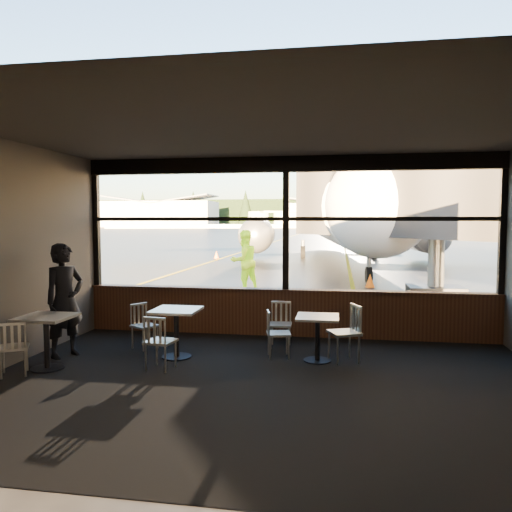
% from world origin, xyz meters
% --- Properties ---
extents(ground_plane, '(520.00, 520.00, 0.00)m').
position_xyz_m(ground_plane, '(0.00, 120.00, 0.00)').
color(ground_plane, black).
rests_on(ground_plane, ground).
extents(carpet_floor, '(8.00, 6.00, 0.01)m').
position_xyz_m(carpet_floor, '(0.00, -3.00, 0.01)').
color(carpet_floor, black).
rests_on(carpet_floor, ground).
extents(ceiling, '(8.00, 6.00, 0.04)m').
position_xyz_m(ceiling, '(0.00, -3.00, 3.50)').
color(ceiling, '#38332D').
rests_on(ceiling, ground).
extents(wall_back, '(8.00, 0.04, 3.50)m').
position_xyz_m(wall_back, '(0.00, -6.00, 1.75)').
color(wall_back, '#514941').
rests_on(wall_back, ground).
extents(window_sill, '(8.00, 0.28, 0.90)m').
position_xyz_m(window_sill, '(0.00, 0.00, 0.45)').
color(window_sill, '#4E2917').
rests_on(window_sill, ground).
extents(window_header, '(8.00, 0.18, 0.30)m').
position_xyz_m(window_header, '(0.00, 0.00, 3.35)').
color(window_header, black).
rests_on(window_header, ground).
extents(mullion_left, '(0.12, 0.12, 2.60)m').
position_xyz_m(mullion_left, '(-3.95, 0.00, 2.20)').
color(mullion_left, black).
rests_on(mullion_left, ground).
extents(mullion_centre, '(0.12, 0.12, 2.60)m').
position_xyz_m(mullion_centre, '(0.00, 0.00, 2.20)').
color(mullion_centre, black).
rests_on(mullion_centre, ground).
extents(mullion_right, '(0.12, 0.12, 2.60)m').
position_xyz_m(mullion_right, '(3.95, 0.00, 2.20)').
color(mullion_right, black).
rests_on(mullion_right, ground).
extents(window_transom, '(8.00, 0.10, 0.08)m').
position_xyz_m(window_transom, '(0.00, 0.00, 2.30)').
color(window_transom, black).
rests_on(window_transom, ground).
extents(airliner, '(30.93, 35.96, 10.23)m').
position_xyz_m(airliner, '(1.06, 20.13, 5.11)').
color(airliner, white).
rests_on(airliner, ground_plane).
extents(jet_bridge, '(9.62, 11.75, 5.13)m').
position_xyz_m(jet_bridge, '(3.60, 5.50, 2.56)').
color(jet_bridge, '#2B2B2D').
rests_on(jet_bridge, ground_plane).
extents(cafe_table_near, '(0.67, 0.67, 0.74)m').
position_xyz_m(cafe_table_near, '(0.70, -1.72, 0.37)').
color(cafe_table_near, gray).
rests_on(cafe_table_near, carpet_floor).
extents(cafe_table_mid, '(0.74, 0.74, 0.82)m').
position_xyz_m(cafe_table_mid, '(-1.61, -1.89, 0.41)').
color(cafe_table_mid, '#A9A29B').
rests_on(cafe_table_mid, carpet_floor).
extents(cafe_table_left, '(0.75, 0.75, 0.83)m').
position_xyz_m(cafe_table_left, '(-3.34, -2.83, 0.41)').
color(cafe_table_left, '#A5A198').
rests_on(cafe_table_left, carpet_floor).
extents(chair_near_e, '(0.66, 0.66, 0.93)m').
position_xyz_m(chair_near_e, '(1.12, -1.68, 0.47)').
color(chair_near_e, beige).
rests_on(chair_near_e, carpet_floor).
extents(chair_near_w, '(0.52, 0.52, 0.79)m').
position_xyz_m(chair_near_w, '(0.06, -1.61, 0.40)').
color(chair_near_w, beige).
rests_on(chair_near_w, carpet_floor).
extents(chair_near_n, '(0.46, 0.46, 0.82)m').
position_xyz_m(chair_near_n, '(0.01, -0.95, 0.41)').
color(chair_near_n, beige).
rests_on(chair_near_n, carpet_floor).
extents(chair_mid_s, '(0.53, 0.53, 0.85)m').
position_xyz_m(chair_mid_s, '(-1.63, -2.55, 0.42)').
color(chair_mid_s, '#B4AFA2').
rests_on(chair_mid_s, carpet_floor).
extents(chair_mid_w, '(0.60, 0.60, 0.80)m').
position_xyz_m(chair_mid_w, '(-2.35, -1.41, 0.40)').
color(chair_mid_w, '#A9A599').
rests_on(chair_mid_w, carpet_floor).
extents(chair_left_s, '(0.61, 0.61, 0.82)m').
position_xyz_m(chair_left_s, '(-3.64, -3.19, 0.41)').
color(chair_left_s, '#B1AC9F').
rests_on(chair_left_s, carpet_floor).
extents(passenger, '(0.72, 0.82, 1.89)m').
position_xyz_m(passenger, '(-3.45, -2.12, 0.95)').
color(passenger, black).
rests_on(passenger, carpet_floor).
extents(ground_crew, '(1.21, 1.20, 1.98)m').
position_xyz_m(ground_crew, '(-1.95, 5.84, 0.99)').
color(ground_crew, '#BFF219').
rests_on(ground_crew, ground_plane).
extents(cone_nose, '(0.33, 0.33, 0.45)m').
position_xyz_m(cone_nose, '(2.08, 7.67, 0.23)').
color(cone_nose, orange).
rests_on(cone_nose, ground_plane).
extents(cone_wing, '(0.31, 0.31, 0.44)m').
position_xyz_m(cone_wing, '(-6.35, 19.81, 0.22)').
color(cone_wing, '#EA3B07').
rests_on(cone_wing, ground_plane).
extents(hangar_left, '(45.00, 18.00, 11.00)m').
position_xyz_m(hangar_left, '(-70.00, 180.00, 5.50)').
color(hangar_left, silver).
rests_on(hangar_left, ground_plane).
extents(hangar_mid, '(38.00, 15.00, 10.00)m').
position_xyz_m(hangar_mid, '(0.00, 185.00, 5.00)').
color(hangar_mid, silver).
rests_on(hangar_mid, ground_plane).
extents(hangar_right, '(50.00, 20.00, 12.00)m').
position_xyz_m(hangar_right, '(60.00, 178.00, 6.00)').
color(hangar_right, silver).
rests_on(hangar_right, ground_plane).
extents(fuel_tank_a, '(8.00, 8.00, 6.00)m').
position_xyz_m(fuel_tank_a, '(-30.00, 182.00, 3.00)').
color(fuel_tank_a, silver).
rests_on(fuel_tank_a, ground_plane).
extents(fuel_tank_b, '(8.00, 8.00, 6.00)m').
position_xyz_m(fuel_tank_b, '(-20.00, 182.00, 3.00)').
color(fuel_tank_b, silver).
rests_on(fuel_tank_b, ground_plane).
extents(fuel_tank_c, '(8.00, 8.00, 6.00)m').
position_xyz_m(fuel_tank_c, '(-10.00, 182.00, 3.00)').
color(fuel_tank_c, silver).
rests_on(fuel_tank_c, ground_plane).
extents(treeline, '(360.00, 3.00, 12.00)m').
position_xyz_m(treeline, '(0.00, 210.00, 6.00)').
color(treeline, black).
rests_on(treeline, ground_plane).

